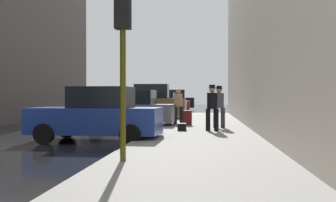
{
  "coord_description": "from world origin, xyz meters",
  "views": [
    {
      "loc": [
        6.2,
        -11.1,
        1.46
      ],
      "look_at": [
        4.65,
        4.11,
        1.29
      ],
      "focal_mm": 40.0,
      "sensor_mm": 36.0,
      "label": 1
    }
  ],
  "objects_px": {
    "parked_dark_green_sedan": "(160,105)",
    "rolling_suitcase": "(187,118)",
    "pedestrian_in_tan_coat": "(178,104)",
    "fire_hydrant": "(159,123)",
    "parked_blue_sedan": "(97,115)",
    "parked_bronze_suv": "(149,104)",
    "parked_red_hatchback": "(168,103)",
    "parked_gray_coupe": "(131,110)",
    "parked_black_suv": "(174,101)",
    "pedestrian_with_beanie": "(219,105)",
    "traffic_light": "(123,34)",
    "duffel_bag": "(182,127)",
    "pedestrian_with_fedora": "(212,105)"
  },
  "relations": [
    {
      "from": "parked_black_suv",
      "to": "traffic_light",
      "type": "relative_size",
      "value": 1.29
    },
    {
      "from": "parked_bronze_suv",
      "to": "pedestrian_in_tan_coat",
      "type": "bearing_deg",
      "value": -67.31
    },
    {
      "from": "parked_bronze_suv",
      "to": "traffic_light",
      "type": "distance_m",
      "value": 15.99
    },
    {
      "from": "rolling_suitcase",
      "to": "parked_blue_sedan",
      "type": "bearing_deg",
      "value": -116.48
    },
    {
      "from": "parked_dark_green_sedan",
      "to": "rolling_suitcase",
      "type": "distance_m",
      "value": 11.8
    },
    {
      "from": "parked_dark_green_sedan",
      "to": "fire_hydrant",
      "type": "height_order",
      "value": "parked_dark_green_sedan"
    },
    {
      "from": "parked_gray_coupe",
      "to": "rolling_suitcase",
      "type": "distance_m",
      "value": 2.71
    },
    {
      "from": "parked_red_hatchback",
      "to": "fire_hydrant",
      "type": "bearing_deg",
      "value": -85.06
    },
    {
      "from": "parked_gray_coupe",
      "to": "parked_black_suv",
      "type": "relative_size",
      "value": 0.92
    },
    {
      "from": "parked_bronze_suv",
      "to": "fire_hydrant",
      "type": "bearing_deg",
      "value": -79.16
    },
    {
      "from": "parked_gray_coupe",
      "to": "pedestrian_in_tan_coat",
      "type": "xyz_separation_m",
      "value": [
        2.22,
        0.55,
        0.26
      ]
    },
    {
      "from": "rolling_suitcase",
      "to": "traffic_light",
      "type": "bearing_deg",
      "value": -94.83
    },
    {
      "from": "parked_gray_coupe",
      "to": "parked_bronze_suv",
      "type": "distance_m",
      "value": 5.86
    },
    {
      "from": "parked_dark_green_sedan",
      "to": "pedestrian_in_tan_coat",
      "type": "xyz_separation_m",
      "value": [
        2.22,
        -10.81,
        0.26
      ]
    },
    {
      "from": "parked_black_suv",
      "to": "fire_hydrant",
      "type": "bearing_deg",
      "value": -86.25
    },
    {
      "from": "parked_gray_coupe",
      "to": "traffic_light",
      "type": "xyz_separation_m",
      "value": [
        1.85,
        -9.94,
        1.91
      ]
    },
    {
      "from": "parked_gray_coupe",
      "to": "parked_red_hatchback",
      "type": "bearing_deg",
      "value": 90.0
    },
    {
      "from": "parked_gray_coupe",
      "to": "parked_dark_green_sedan",
      "type": "height_order",
      "value": "same"
    },
    {
      "from": "fire_hydrant",
      "to": "pedestrian_in_tan_coat",
      "type": "height_order",
      "value": "pedestrian_in_tan_coat"
    },
    {
      "from": "parked_bronze_suv",
      "to": "parked_red_hatchback",
      "type": "relative_size",
      "value": 1.09
    },
    {
      "from": "parked_black_suv",
      "to": "pedestrian_with_beanie",
      "type": "bearing_deg",
      "value": -80.84
    },
    {
      "from": "parked_gray_coupe",
      "to": "duffel_bag",
      "type": "height_order",
      "value": "parked_gray_coupe"
    },
    {
      "from": "parked_gray_coupe",
      "to": "rolling_suitcase",
      "type": "bearing_deg",
      "value": -2.57
    },
    {
      "from": "duffel_bag",
      "to": "parked_gray_coupe",
      "type": "bearing_deg",
      "value": 131.72
    },
    {
      "from": "parked_blue_sedan",
      "to": "parked_bronze_suv",
      "type": "relative_size",
      "value": 0.91
    },
    {
      "from": "parked_dark_green_sedan",
      "to": "rolling_suitcase",
      "type": "relative_size",
      "value": 4.08
    },
    {
      "from": "parked_blue_sedan",
      "to": "pedestrian_in_tan_coat",
      "type": "height_order",
      "value": "pedestrian_in_tan_coat"
    },
    {
      "from": "parked_black_suv",
      "to": "traffic_light",
      "type": "height_order",
      "value": "traffic_light"
    },
    {
      "from": "pedestrian_with_fedora",
      "to": "duffel_bag",
      "type": "xyz_separation_m",
      "value": [
        -1.17,
        0.03,
        -0.85
      ]
    },
    {
      "from": "parked_gray_coupe",
      "to": "pedestrian_with_fedora",
      "type": "distance_m",
      "value": 4.82
    },
    {
      "from": "fire_hydrant",
      "to": "rolling_suitcase",
      "type": "bearing_deg",
      "value": 75.68
    },
    {
      "from": "parked_blue_sedan",
      "to": "parked_dark_green_sedan",
      "type": "xyz_separation_m",
      "value": [
        0.0,
        16.87,
        0.0
      ]
    },
    {
      "from": "pedestrian_with_beanie",
      "to": "duffel_bag",
      "type": "relative_size",
      "value": 4.04
    },
    {
      "from": "fire_hydrant",
      "to": "pedestrian_in_tan_coat",
      "type": "bearing_deg",
      "value": 84.27
    },
    {
      "from": "parked_blue_sedan",
      "to": "parked_dark_green_sedan",
      "type": "distance_m",
      "value": 16.87
    },
    {
      "from": "rolling_suitcase",
      "to": "duffel_bag",
      "type": "bearing_deg",
      "value": -91.27
    },
    {
      "from": "parked_dark_green_sedan",
      "to": "pedestrian_with_beanie",
      "type": "relative_size",
      "value": 2.39
    },
    {
      "from": "duffel_bag",
      "to": "parked_blue_sedan",
      "type": "bearing_deg",
      "value": -135.59
    },
    {
      "from": "parked_red_hatchback",
      "to": "pedestrian_in_tan_coat",
      "type": "distance_m",
      "value": 16.9
    },
    {
      "from": "traffic_light",
      "to": "pedestrian_in_tan_coat",
      "type": "bearing_deg",
      "value": 88.02
    },
    {
      "from": "parked_blue_sedan",
      "to": "parked_bronze_suv",
      "type": "xyz_separation_m",
      "value": [
        -0.0,
        11.36,
        0.18
      ]
    },
    {
      "from": "traffic_light",
      "to": "duffel_bag",
      "type": "distance_m",
      "value": 7.46
    },
    {
      "from": "pedestrian_with_fedora",
      "to": "parked_red_hatchback",
      "type": "bearing_deg",
      "value": 100.58
    },
    {
      "from": "traffic_light",
      "to": "pedestrian_with_beanie",
      "type": "distance_m",
      "value": 8.86
    },
    {
      "from": "parked_gray_coupe",
      "to": "pedestrian_with_fedora",
      "type": "relative_size",
      "value": 2.4
    },
    {
      "from": "parked_blue_sedan",
      "to": "parked_black_suv",
      "type": "distance_m",
      "value": 29.43
    },
    {
      "from": "parked_dark_green_sedan",
      "to": "fire_hydrant",
      "type": "bearing_deg",
      "value": -83.11
    },
    {
      "from": "fire_hydrant",
      "to": "parked_dark_green_sedan",
      "type": "bearing_deg",
      "value": 96.89
    },
    {
      "from": "pedestrian_in_tan_coat",
      "to": "fire_hydrant",
      "type": "bearing_deg",
      "value": -95.73
    },
    {
      "from": "pedestrian_with_beanie",
      "to": "rolling_suitcase",
      "type": "height_order",
      "value": "pedestrian_with_beanie"
    }
  ]
}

